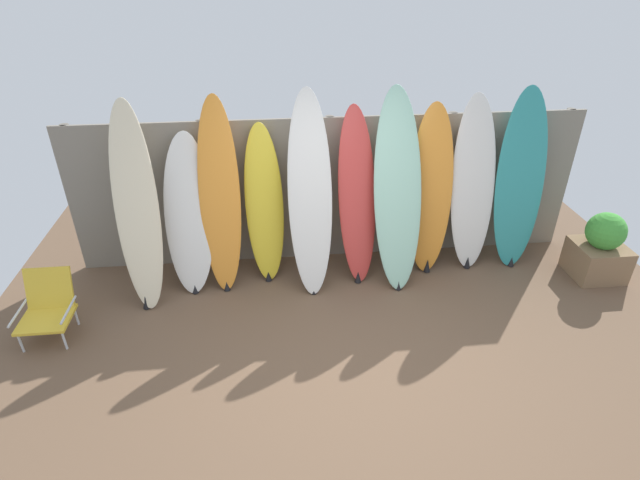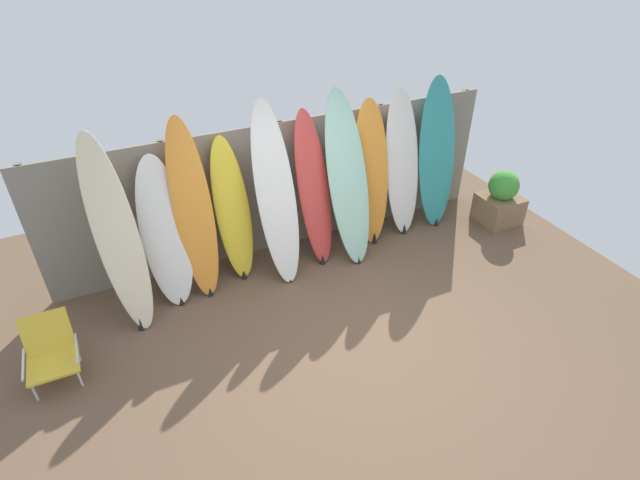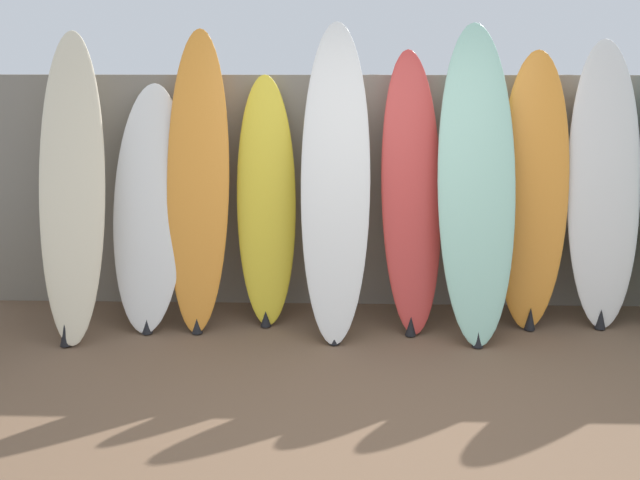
{
  "view_description": "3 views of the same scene",
  "coord_description": "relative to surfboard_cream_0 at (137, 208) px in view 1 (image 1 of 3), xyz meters",
  "views": [
    {
      "loc": [
        -0.7,
        -3.47,
        3.43
      ],
      "look_at": [
        -0.23,
        0.91,
        0.85
      ],
      "focal_mm": 28.0,
      "sensor_mm": 36.0,
      "label": 1
    },
    {
      "loc": [
        -2.04,
        -3.52,
        4.05
      ],
      "look_at": [
        -0.12,
        0.57,
        0.97
      ],
      "focal_mm": 28.0,
      "sensor_mm": 36.0,
      "label": 2
    },
    {
      "loc": [
        -0.26,
        -3.43,
        2.0
      ],
      "look_at": [
        -0.37,
        0.8,
        0.85
      ],
      "focal_mm": 40.0,
      "sensor_mm": 36.0,
      "label": 3
    }
  ],
  "objects": [
    {
      "name": "planter_box",
      "position": [
        5.26,
        -0.27,
        -0.69
      ],
      "size": [
        0.57,
        0.55,
        0.83
      ],
      "color": "#846647",
      "rests_on": "ground"
    },
    {
      "name": "surfboard_cream_0",
      "position": [
        0.0,
        0.0,
        0.0
      ],
      "size": [
        0.57,
        0.95,
        2.13
      ],
      "color": "beige",
      "rests_on": "ground"
    },
    {
      "name": "surfboard_white_1",
      "position": [
        0.5,
        0.12,
        -0.19
      ],
      "size": [
        0.57,
        0.67,
        1.75
      ],
      "color": "white",
      "rests_on": "ground"
    },
    {
      "name": "surfboard_teal_9",
      "position": [
        4.36,
        0.22,
        0.01
      ],
      "size": [
        0.62,
        0.54,
        2.14
      ],
      "color": "teal",
      "rests_on": "ground"
    },
    {
      "name": "surfboard_seafoam_6",
      "position": [
        2.84,
        0.05,
        0.03
      ],
      "size": [
        0.54,
        0.87,
        2.18
      ],
      "color": "#9ED6BC",
      "rests_on": "ground"
    },
    {
      "name": "surfboard_red_5",
      "position": [
        2.4,
        0.13,
        -0.07
      ],
      "size": [
        0.5,
        0.67,
        2.0
      ],
      "color": "#D13D38",
      "rests_on": "ground"
    },
    {
      "name": "surfboard_white_8",
      "position": [
        3.8,
        0.24,
        -0.03
      ],
      "size": [
        0.58,
        0.54,
        2.07
      ],
      "color": "white",
      "rests_on": "ground"
    },
    {
      "name": "beach_chair",
      "position": [
        -0.87,
        -0.65,
        -0.73
      ],
      "size": [
        0.5,
        0.54,
        0.66
      ],
      "rotation": [
        0.0,
        0.0,
        0.13
      ],
      "color": "silver",
      "rests_on": "ground"
    },
    {
      "name": "ground",
      "position": [
        2.13,
        -1.45,
        -1.05
      ],
      "size": [
        7.68,
        7.68,
        0.0
      ],
      "primitive_type": "plane",
      "color": "brown"
    },
    {
      "name": "surfboard_yellow_3",
      "position": [
        1.35,
        0.22,
        -0.16
      ],
      "size": [
        0.47,
        0.53,
        1.82
      ],
      "color": "yellow",
      "rests_on": "ground"
    },
    {
      "name": "surfboard_white_4",
      "position": [
        1.85,
        0.04,
        0.03
      ],
      "size": [
        0.5,
        0.81,
        2.19
      ],
      "color": "white",
      "rests_on": "ground"
    },
    {
      "name": "surfboard_orange_2",
      "position": [
        0.86,
        0.14,
        0.01
      ],
      "size": [
        0.47,
        0.65,
        2.14
      ],
      "color": "orange",
      "rests_on": "ground"
    },
    {
      "name": "fence_back",
      "position": [
        2.13,
        0.56,
        -0.15
      ],
      "size": [
        6.08,
        0.11,
        1.8
      ],
      "color": "gray",
      "rests_on": "ground"
    },
    {
      "name": "surfboard_orange_7",
      "position": [
        3.28,
        0.2,
        -0.07
      ],
      "size": [
        0.56,
        0.54,
        1.99
      ],
      "color": "orange",
      "rests_on": "ground"
    }
  ]
}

